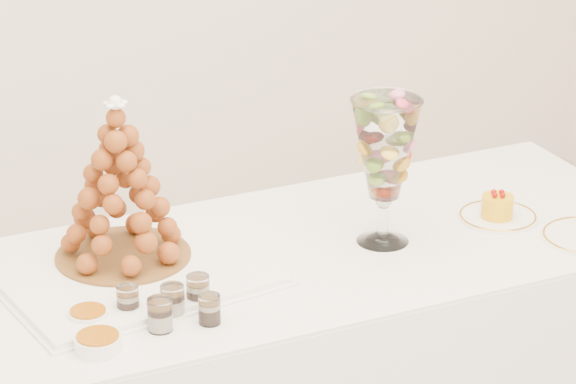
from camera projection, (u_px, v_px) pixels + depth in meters
buffet_table at (292, 381)px, 3.41m from camera, size 1.92×0.84×0.72m
lace_tray at (135, 275)px, 3.13m from camera, size 0.62×0.49×0.02m
macaron_vase at (385, 151)px, 3.23m from camera, size 0.17×0.17×0.36m
cake_plate at (498, 217)px, 3.44m from camera, size 0.20×0.20×0.01m
verrine_a at (128, 300)px, 2.97m from camera, size 0.05×0.05×0.07m
verrine_b at (173, 301)px, 2.96m from camera, size 0.06×0.06×0.07m
verrine_c at (198, 290)px, 3.01m from camera, size 0.06×0.06×0.07m
verrine_d at (160, 315)px, 2.90m from camera, size 0.07×0.07×0.07m
verrine_e at (209, 309)px, 2.93m from camera, size 0.06×0.06×0.07m
ramekin_back at (88, 317)px, 2.94m from camera, size 0.09×0.09×0.03m
ramekin_front at (98, 343)px, 2.83m from camera, size 0.10×0.10×0.03m
croquembouche at (119, 181)px, 3.12m from camera, size 0.32×0.32×0.40m
mousse_cake at (497, 206)px, 3.42m from camera, size 0.08×0.08×0.07m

